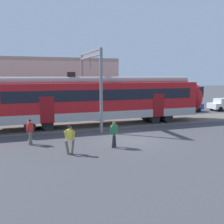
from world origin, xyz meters
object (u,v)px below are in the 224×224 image
at_px(parked_car_blue, 186,105).
at_px(pedestrian_yellow, 70,138).
at_px(parked_car_white, 224,104).
at_px(pedestrian_red, 30,130).
at_px(pedestrian_green, 114,132).

bearing_deg(parked_car_blue, pedestrian_yellow, -142.59).
xyz_separation_m(pedestrian_yellow, parked_car_white, (22.02, 12.28, -0.18)).
xyz_separation_m(pedestrian_red, pedestrian_green, (4.87, -2.44, 0.03)).
xyz_separation_m(pedestrian_red, parked_car_blue, (18.74, 9.83, -0.18)).
bearing_deg(parked_car_white, pedestrian_green, -148.45).
xyz_separation_m(pedestrian_yellow, pedestrian_green, (2.84, 0.50, 0.03)).
distance_m(pedestrian_yellow, parked_car_white, 25.21).
bearing_deg(pedestrian_green, parked_car_white, 31.55).
bearing_deg(pedestrian_green, pedestrian_yellow, -169.98).
relative_size(pedestrian_red, parked_car_white, 0.41).
relative_size(pedestrian_yellow, parked_car_white, 0.41).
relative_size(pedestrian_green, parked_car_blue, 0.41).
distance_m(pedestrian_yellow, parked_car_blue, 21.03).
relative_size(pedestrian_red, parked_car_blue, 0.41).
height_order(pedestrian_red, pedestrian_yellow, same).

